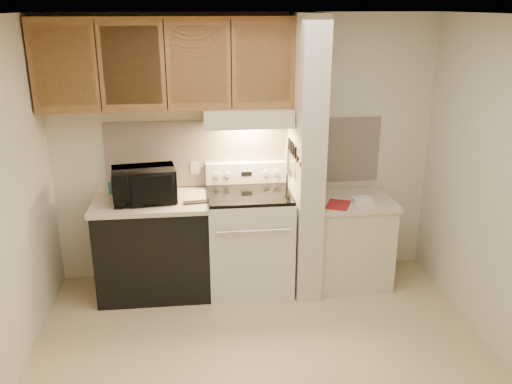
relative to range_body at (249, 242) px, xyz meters
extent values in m
plane|color=#CDB98D|center=(0.00, -1.16, -0.46)|extent=(3.60, 3.60, 0.00)
plane|color=white|center=(0.00, -1.16, 2.04)|extent=(3.60, 3.60, 0.00)
cube|color=beige|center=(0.00, 0.34, 0.79)|extent=(3.60, 2.50, 0.02)
cube|color=#FAE4D0|center=(0.00, 0.33, 0.78)|extent=(2.60, 0.02, 0.63)
cube|color=silver|center=(0.00, 0.00, 0.00)|extent=(0.76, 0.65, 0.92)
cube|color=black|center=(0.00, -0.32, 0.04)|extent=(0.50, 0.01, 0.30)
cylinder|color=silver|center=(0.00, -0.35, 0.26)|extent=(0.65, 0.02, 0.02)
cube|color=black|center=(0.00, 0.00, 0.48)|extent=(0.74, 0.64, 0.03)
cube|color=silver|center=(0.00, 0.28, 0.59)|extent=(0.76, 0.08, 0.20)
cube|color=black|center=(0.00, 0.24, 0.59)|extent=(0.10, 0.01, 0.04)
cylinder|color=silver|center=(-0.28, 0.24, 0.59)|extent=(0.05, 0.02, 0.05)
cylinder|color=silver|center=(-0.18, 0.24, 0.59)|extent=(0.05, 0.02, 0.05)
cylinder|color=silver|center=(0.18, 0.24, 0.59)|extent=(0.05, 0.02, 0.05)
cylinder|color=silver|center=(0.28, 0.24, 0.59)|extent=(0.05, 0.02, 0.05)
cube|color=black|center=(-0.88, 0.01, -0.03)|extent=(1.00, 0.63, 0.87)
cube|color=beige|center=(-0.88, 0.01, 0.43)|extent=(1.04, 0.67, 0.04)
cube|color=black|center=(-0.48, -0.12, 0.46)|extent=(0.23, 0.10, 0.02)
cylinder|color=#1D5C60|center=(-1.23, 0.23, 0.50)|extent=(0.10, 0.10, 0.11)
cube|color=beige|center=(-0.48, 0.32, 0.64)|extent=(0.08, 0.01, 0.12)
imported|color=black|center=(-0.93, -0.01, 0.60)|extent=(0.59, 0.44, 0.30)
cube|color=beige|center=(0.51, -0.01, 0.79)|extent=(0.22, 0.70, 2.50)
cube|color=brown|center=(0.39, -0.01, 0.84)|extent=(0.01, 0.70, 0.04)
cube|color=black|center=(0.39, -0.06, 0.86)|extent=(0.02, 0.42, 0.04)
cube|color=silver|center=(0.38, -0.22, 0.76)|extent=(0.01, 0.03, 0.16)
cylinder|color=black|center=(0.38, -0.22, 0.91)|extent=(0.02, 0.02, 0.10)
cube|color=silver|center=(0.38, -0.13, 0.75)|extent=(0.01, 0.04, 0.18)
cylinder|color=black|center=(0.38, -0.12, 0.91)|extent=(0.02, 0.02, 0.10)
cube|color=silver|center=(0.38, -0.06, 0.74)|extent=(0.01, 0.04, 0.20)
cylinder|color=black|center=(0.38, -0.04, 0.91)|extent=(0.02, 0.02, 0.10)
cube|color=silver|center=(0.38, 0.01, 0.76)|extent=(0.01, 0.04, 0.16)
cylinder|color=black|center=(0.38, 0.01, 0.91)|extent=(0.02, 0.02, 0.10)
cube|color=silver|center=(0.38, 0.10, 0.75)|extent=(0.01, 0.04, 0.18)
cylinder|color=black|center=(0.38, 0.10, 0.91)|extent=(0.02, 0.02, 0.10)
cube|color=slate|center=(0.38, 0.17, 0.75)|extent=(0.03, 0.11, 0.27)
cube|color=beige|center=(0.97, -0.01, -0.06)|extent=(0.70, 0.60, 0.81)
cube|color=beige|center=(0.97, -0.01, 0.37)|extent=(0.74, 0.64, 0.04)
cube|color=maroon|center=(0.79, -0.16, 0.39)|extent=(0.29, 0.32, 0.01)
cube|color=white|center=(1.03, -0.11, 0.41)|extent=(0.17, 0.11, 0.04)
cube|color=beige|center=(0.00, 0.12, 1.17)|extent=(0.78, 0.44, 0.15)
cube|color=beige|center=(0.00, -0.08, 1.12)|extent=(0.78, 0.04, 0.06)
cube|color=brown|center=(-0.69, 0.17, 1.62)|extent=(2.18, 0.33, 0.77)
cube|color=brown|center=(-1.51, 0.01, 1.62)|extent=(0.46, 0.01, 0.63)
cube|color=black|center=(-1.23, 0.01, 1.62)|extent=(0.01, 0.01, 0.73)
cube|color=brown|center=(-0.96, 0.01, 1.62)|extent=(0.46, 0.01, 0.63)
cube|color=black|center=(-0.69, 0.01, 1.62)|extent=(0.01, 0.01, 0.73)
cube|color=brown|center=(-0.42, 0.01, 1.62)|extent=(0.46, 0.01, 0.63)
cube|color=black|center=(-0.14, 0.01, 1.62)|extent=(0.01, 0.01, 0.73)
cube|color=brown|center=(0.13, 0.01, 1.62)|extent=(0.46, 0.01, 0.63)
camera|label=1|loc=(-0.47, -4.61, 2.10)|focal=38.00mm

